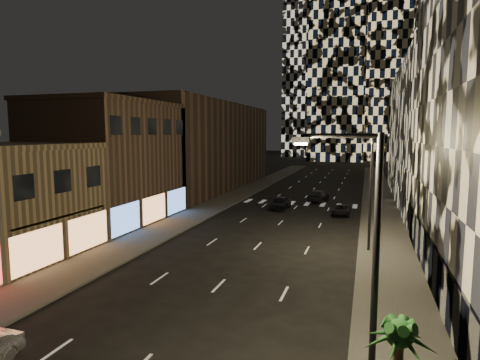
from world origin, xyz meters
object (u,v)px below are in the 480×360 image
Objects in this scene: car_dark_midlane at (280,203)px; palm_tree at (399,344)px; streetlight_near at (367,265)px; streetlight_far at (368,183)px; car_dark_oncoming at (318,196)px; car_dark_rightlane at (341,210)px.

car_dark_midlane is 37.96m from palm_tree.
streetlight_near is 2.04× the size of car_dark_midlane.
streetlight_far is (0.00, 20.00, 0.00)m from streetlight_near.
streetlight_far is 23.84m from car_dark_oncoming.
streetlight_far is at bearing -77.85° from car_dark_rightlane.
car_dark_rightlane is 0.99× the size of palm_tree.
palm_tree is at bearing 105.67° from car_dark_oncoming.
streetlight_near is at bearing -90.00° from streetlight_far.
streetlight_near reaches higher than car_dark_midlane.
streetlight_near is 2.20m from palm_tree.
streetlight_near is 1.73× the size of car_dark_oncoming.
car_dark_oncoming is at bearing 98.37° from streetlight_near.
streetlight_far is at bearing 111.83° from car_dark_oncoming.
car_dark_oncoming is (3.74, 7.08, 0.00)m from car_dark_midlane.
car_dark_midlane is 8.01m from car_dark_oncoming.
car_dark_midlane is 7.51m from car_dark_rightlane.
palm_tree is at bearing -87.56° from streetlight_far.
streetlight_far is 1.73× the size of car_dark_oncoming.
streetlight_far is 18.98m from car_dark_midlane.
car_dark_oncoming is (-6.26, 42.54, -4.60)m from streetlight_near.
car_dark_midlane is 1.09× the size of palm_tree.
car_dark_midlane reaches higher than car_dark_rightlane.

